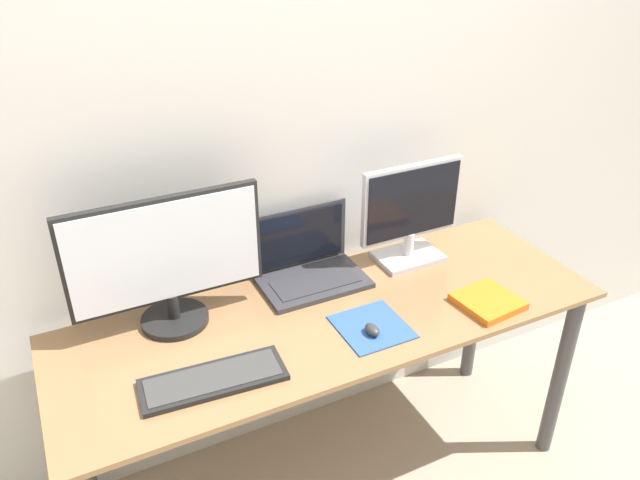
{
  "coord_description": "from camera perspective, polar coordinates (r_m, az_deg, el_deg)",
  "views": [
    {
      "loc": [
        -0.75,
        -1.13,
        1.94
      ],
      "look_at": [
        0.0,
        0.41,
        0.97
      ],
      "focal_mm": 35.0,
      "sensor_mm": 36.0,
      "label": 1
    }
  ],
  "objects": [
    {
      "name": "wall_back",
      "position": [
        2.07,
        -3.37,
        9.87
      ],
      "size": [
        7.0,
        0.05,
        2.5
      ],
      "color": "silver",
      "rests_on": "ground_plane"
    },
    {
      "name": "desk",
      "position": [
        2.09,
        1.19,
        -9.65
      ],
      "size": [
        1.76,
        0.61,
        0.76
      ],
      "color": "olive",
      "rests_on": "ground_plane"
    },
    {
      "name": "monitor_left",
      "position": [
        1.9,
        -13.84,
        -1.83
      ],
      "size": [
        0.59,
        0.21,
        0.43
      ],
      "color": "black",
      "rests_on": "desk"
    },
    {
      "name": "monitor_right",
      "position": [
        2.22,
        8.32,
        2.42
      ],
      "size": [
        0.39,
        0.17,
        0.37
      ],
      "color": "silver",
      "rests_on": "desk"
    },
    {
      "name": "laptop",
      "position": [
        2.15,
        -1.14,
        -2.13
      ],
      "size": [
        0.36,
        0.24,
        0.24
      ],
      "color": "#333338",
      "rests_on": "desk"
    },
    {
      "name": "keyboard",
      "position": [
        1.78,
        -9.72,
        -12.46
      ],
      "size": [
        0.41,
        0.17,
        0.02
      ],
      "color": "black",
      "rests_on": "desk"
    },
    {
      "name": "mousepad",
      "position": [
        1.95,
        4.78,
        -7.91
      ],
      "size": [
        0.21,
        0.22,
        0.0
      ],
      "color": "#2D519E",
      "rests_on": "desk"
    },
    {
      "name": "mouse",
      "position": [
        1.91,
        4.8,
        -8.17
      ],
      "size": [
        0.04,
        0.06,
        0.03
      ],
      "color": "#333333",
      "rests_on": "mousepad"
    },
    {
      "name": "book",
      "position": [
        2.11,
        15.09,
        -5.44
      ],
      "size": [
        0.2,
        0.2,
        0.02
      ],
      "color": "orange",
      "rests_on": "desk"
    }
  ]
}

